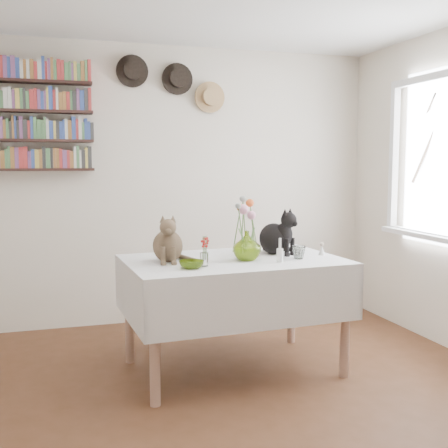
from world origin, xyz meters
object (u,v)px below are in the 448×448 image
object	(u,v)px
tabby_cat	(168,237)
bookshelf_unit	(31,116)
black_cat	(274,230)
flower_vase	(247,246)
dining_table	(233,286)

from	to	relation	value
tabby_cat	bookshelf_unit	size ratio (longest dim) A/B	0.33
tabby_cat	black_cat	bearing A→B (deg)	16.29
black_cat	flower_vase	bearing A→B (deg)	-178.12
black_cat	flower_vase	xyz separation A→B (m)	(-0.28, -0.20, -0.07)
tabby_cat	black_cat	world-z (taller)	black_cat
dining_table	flower_vase	distance (m)	0.31
black_cat	flower_vase	distance (m)	0.36
flower_vase	bookshelf_unit	size ratio (longest dim) A/B	0.20
dining_table	tabby_cat	xyz separation A→B (m)	(-0.46, 0.04, 0.36)
tabby_cat	flower_vase	size ratio (longest dim) A/B	1.64
tabby_cat	flower_vase	world-z (taller)	tabby_cat
black_cat	dining_table	bearing A→B (deg)	165.74
flower_vase	dining_table	bearing A→B (deg)	132.19
flower_vase	bookshelf_unit	world-z (taller)	bookshelf_unit
black_cat	flower_vase	size ratio (longest dim) A/B	1.71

